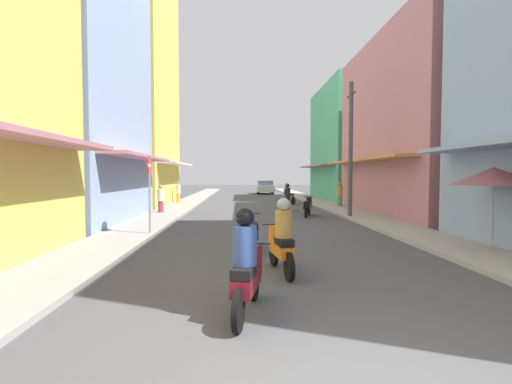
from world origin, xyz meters
TOP-DOWN VIEW (x-y plane):
  - ground_plane at (0.00, 20.94)m, footprint 109.72×109.72m
  - sidewalk_left at (-4.83, 20.94)m, footprint 1.91×57.87m
  - sidewalk_right at (4.83, 20.94)m, footprint 1.91×57.87m
  - building_left_mid at (-8.78, 13.06)m, footprint 7.05×8.31m
  - building_left_far at (-8.78, 22.15)m, footprint 7.05×8.51m
  - building_right_mid at (8.78, 15.91)m, footprint 7.05×11.56m
  - building_right_far at (8.78, 27.71)m, footprint 7.05×10.19m
  - motorbike_white at (1.63, 17.83)m, footprint 0.60×1.79m
  - motorbike_orange at (-0.22, 4.55)m, footprint 0.57×1.80m
  - motorbike_maroon at (-0.97, 2.30)m, footprint 0.62×1.79m
  - motorbike_black at (2.28, 15.05)m, footprint 0.73×1.75m
  - motorbike_silver at (2.38, 23.05)m, footprint 0.78×1.73m
  - motorbike_blue at (-0.77, 6.96)m, footprint 0.55×1.81m
  - parked_car at (1.70, 37.40)m, footprint 1.77×4.10m
  - pedestrian_foreground at (5.12, 19.66)m, footprint 0.34×0.34m
  - pedestrian_far at (-5.15, 16.26)m, footprint 0.34×0.34m
  - pedestrian_crossing at (-5.36, 23.02)m, footprint 0.34×0.34m
  - vendor_umbrella at (5.26, 5.97)m, footprint 1.98×1.98m
  - utility_pole at (4.13, 14.23)m, footprint 0.20×1.20m
  - street_sign_no_entry at (-4.03, 9.27)m, footprint 0.07×0.60m

SIDE VIEW (x-z plane):
  - ground_plane at x=0.00m, z-range 0.00..0.00m
  - sidewalk_left at x=-4.83m, z-range 0.00..0.12m
  - sidewalk_right at x=4.83m, z-range 0.00..0.12m
  - motorbike_black at x=2.28m, z-range 0.02..0.99m
  - motorbike_silver at x=2.38m, z-range 0.02..0.99m
  - motorbike_blue at x=-0.77m, z-range 0.02..0.99m
  - motorbike_white at x=1.63m, z-range -0.09..1.49m
  - motorbike_orange at x=-0.22m, z-range -0.09..1.49m
  - motorbike_maroon at x=-0.97m, z-range -0.09..1.49m
  - parked_car at x=1.70m, z-range 0.01..1.46m
  - pedestrian_far at x=-5.15m, z-range 0.00..1.54m
  - pedestrian_crossing at x=-5.36m, z-range 0.00..1.60m
  - pedestrian_foreground at x=5.12m, z-range 0.00..1.65m
  - street_sign_no_entry at x=-4.03m, z-range 0.39..3.04m
  - vendor_umbrella at x=5.26m, z-range 0.89..3.13m
  - utility_pole at x=4.13m, z-range 0.08..6.46m
  - building_right_mid at x=8.78m, z-range 0.00..9.14m
  - building_right_far at x=8.78m, z-range 0.00..9.40m
  - building_left_mid at x=-8.78m, z-range -0.01..14.15m
  - building_left_far at x=-8.78m, z-range -0.01..15.64m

